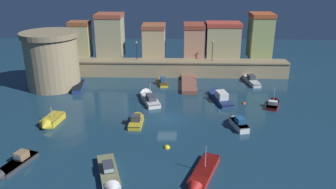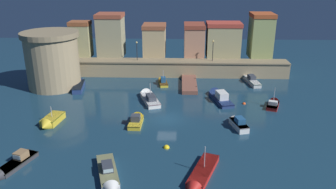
{
  "view_description": "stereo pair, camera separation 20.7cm",
  "coord_description": "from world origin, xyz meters",
  "px_view_note": "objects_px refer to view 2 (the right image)",
  "views": [
    {
      "loc": [
        1.32,
        -40.28,
        18.53
      ],
      "look_at": [
        0.0,
        4.42,
        1.68
      ],
      "focal_mm": 36.67,
      "sensor_mm": 36.0,
      "label": 1
    },
    {
      "loc": [
        1.53,
        -40.27,
        18.53
      ],
      "look_at": [
        0.0,
        4.42,
        1.68
      ],
      "focal_mm": 36.67,
      "sensor_mm": 36.0,
      "label": 2
    }
  ],
  "objects_px": {
    "moored_boat_8": "(148,97)",
    "moored_boat_11": "(219,96)",
    "fortress_tower": "(52,60)",
    "moored_boat_5": "(50,121)",
    "mooring_buoy_1": "(244,104)",
    "quay_lamp_1": "(213,47)",
    "moored_boat_2": "(250,79)",
    "mooring_buoy_0": "(166,148)",
    "moored_boat_10": "(10,167)",
    "moored_boat_0": "(137,119)",
    "quay_lamp_0": "(137,48)",
    "moored_boat_7": "(109,177)",
    "moored_boat_6": "(200,178)",
    "moored_boat_9": "(273,103)",
    "moored_boat_1": "(237,123)",
    "moored_boat_3": "(79,85)",
    "moored_boat_4": "(163,81)"
  },
  "relations": [
    {
      "from": "moored_boat_2",
      "to": "moored_boat_9",
      "type": "relative_size",
      "value": 1.66
    },
    {
      "from": "moored_boat_11",
      "to": "quay_lamp_1",
      "type": "bearing_deg",
      "value": -13.73
    },
    {
      "from": "moored_boat_8",
      "to": "mooring_buoy_0",
      "type": "bearing_deg",
      "value": 174.35
    },
    {
      "from": "moored_boat_5",
      "to": "fortress_tower",
      "type": "bearing_deg",
      "value": -154.79
    },
    {
      "from": "quay_lamp_0",
      "to": "quay_lamp_1",
      "type": "distance_m",
      "value": 13.31
    },
    {
      "from": "quay_lamp_0",
      "to": "moored_boat_7",
      "type": "distance_m",
      "value": 32.72
    },
    {
      "from": "moored_boat_3",
      "to": "mooring_buoy_1",
      "type": "height_order",
      "value": "moored_boat_3"
    },
    {
      "from": "fortress_tower",
      "to": "moored_boat_8",
      "type": "height_order",
      "value": "fortress_tower"
    },
    {
      "from": "moored_boat_6",
      "to": "moored_boat_1",
      "type": "bearing_deg",
      "value": 175.79
    },
    {
      "from": "moored_boat_0",
      "to": "moored_boat_9",
      "type": "bearing_deg",
      "value": -70.42
    },
    {
      "from": "moored_boat_2",
      "to": "mooring_buoy_1",
      "type": "height_order",
      "value": "moored_boat_2"
    },
    {
      "from": "fortress_tower",
      "to": "moored_boat_7",
      "type": "xyz_separation_m",
      "value": [
        13.83,
        -25.72,
        -4.16
      ]
    },
    {
      "from": "moored_boat_3",
      "to": "moored_boat_6",
      "type": "relative_size",
      "value": 0.9
    },
    {
      "from": "fortress_tower",
      "to": "moored_boat_6",
      "type": "xyz_separation_m",
      "value": [
        22.15,
        -25.47,
        -4.22
      ]
    },
    {
      "from": "moored_boat_7",
      "to": "moored_boat_10",
      "type": "xyz_separation_m",
      "value": [
        -9.86,
        1.37,
        -0.05
      ]
    },
    {
      "from": "moored_boat_7",
      "to": "moored_boat_1",
      "type": "bearing_deg",
      "value": 113.32
    },
    {
      "from": "moored_boat_3",
      "to": "moored_boat_9",
      "type": "bearing_deg",
      "value": -110.87
    },
    {
      "from": "fortress_tower",
      "to": "moored_boat_8",
      "type": "distance_m",
      "value": 17.04
    },
    {
      "from": "moored_boat_2",
      "to": "mooring_buoy_0",
      "type": "xyz_separation_m",
      "value": [
        -13.36,
        -23.3,
        -0.43
      ]
    },
    {
      "from": "fortress_tower",
      "to": "moored_boat_5",
      "type": "relative_size",
      "value": 1.97
    },
    {
      "from": "fortress_tower",
      "to": "moored_boat_2",
      "type": "height_order",
      "value": "fortress_tower"
    },
    {
      "from": "moored_boat_2",
      "to": "moored_boat_4",
      "type": "height_order",
      "value": "moored_boat_4"
    },
    {
      "from": "moored_boat_2",
      "to": "moored_boat_3",
      "type": "relative_size",
      "value": 1.11
    },
    {
      "from": "fortress_tower",
      "to": "moored_boat_0",
      "type": "relative_size",
      "value": 1.96
    },
    {
      "from": "moored_boat_6",
      "to": "moored_boat_8",
      "type": "relative_size",
      "value": 1.0
    },
    {
      "from": "moored_boat_0",
      "to": "moored_boat_10",
      "type": "bearing_deg",
      "value": 137.21
    },
    {
      "from": "moored_boat_5",
      "to": "moored_boat_11",
      "type": "xyz_separation_m",
      "value": [
        21.8,
        9.71,
        -0.02
      ]
    },
    {
      "from": "fortress_tower",
      "to": "moored_boat_6",
      "type": "height_order",
      "value": "fortress_tower"
    },
    {
      "from": "moored_boat_9",
      "to": "mooring_buoy_0",
      "type": "distance_m",
      "value": 19.26
    },
    {
      "from": "moored_boat_5",
      "to": "mooring_buoy_1",
      "type": "bearing_deg",
      "value": 115.4
    },
    {
      "from": "quay_lamp_0",
      "to": "moored_boat_6",
      "type": "height_order",
      "value": "quay_lamp_0"
    },
    {
      "from": "fortress_tower",
      "to": "moored_boat_9",
      "type": "height_order",
      "value": "fortress_tower"
    },
    {
      "from": "moored_boat_3",
      "to": "moored_boat_10",
      "type": "height_order",
      "value": "moored_boat_10"
    },
    {
      "from": "fortress_tower",
      "to": "moored_boat_11",
      "type": "height_order",
      "value": "fortress_tower"
    },
    {
      "from": "quay_lamp_1",
      "to": "moored_boat_9",
      "type": "relative_size",
      "value": 0.84
    },
    {
      "from": "moored_boat_7",
      "to": "mooring_buoy_0",
      "type": "height_order",
      "value": "moored_boat_7"
    },
    {
      "from": "moored_boat_0",
      "to": "moored_boat_7",
      "type": "relative_size",
      "value": 0.66
    },
    {
      "from": "moored_boat_8",
      "to": "moored_boat_11",
      "type": "relative_size",
      "value": 0.95
    },
    {
      "from": "mooring_buoy_0",
      "to": "mooring_buoy_1",
      "type": "xyz_separation_m",
      "value": [
        10.6,
        12.97,
        0.0
      ]
    },
    {
      "from": "mooring_buoy_0",
      "to": "mooring_buoy_1",
      "type": "bearing_deg",
      "value": 50.74
    },
    {
      "from": "moored_boat_2",
      "to": "moored_boat_8",
      "type": "distance_m",
      "value": 18.86
    },
    {
      "from": "quay_lamp_1",
      "to": "moored_boat_10",
      "type": "distance_m",
      "value": 38.34
    },
    {
      "from": "moored_boat_0",
      "to": "moored_boat_9",
      "type": "relative_size",
      "value": 1.05
    },
    {
      "from": "quay_lamp_1",
      "to": "moored_boat_5",
      "type": "distance_m",
      "value": 30.49
    },
    {
      "from": "moored_boat_3",
      "to": "mooring_buoy_0",
      "type": "xyz_separation_m",
      "value": [
        14.83,
        -19.19,
        -0.45
      ]
    },
    {
      "from": "quay_lamp_1",
      "to": "moored_boat_10",
      "type": "height_order",
      "value": "quay_lamp_1"
    },
    {
      "from": "moored_boat_3",
      "to": "mooring_buoy_1",
      "type": "relative_size",
      "value": 13.11
    },
    {
      "from": "moored_boat_8",
      "to": "moored_boat_2",
      "type": "bearing_deg",
      "value": -79.67
    },
    {
      "from": "moored_boat_0",
      "to": "moored_boat_5",
      "type": "relative_size",
      "value": 1.0
    },
    {
      "from": "moored_boat_10",
      "to": "mooring_buoy_1",
      "type": "distance_m",
      "value": 31.11
    }
  ]
}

